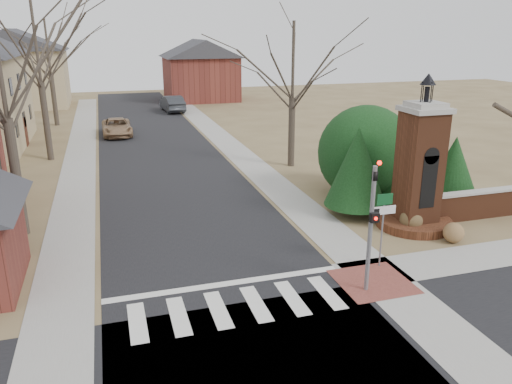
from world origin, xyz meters
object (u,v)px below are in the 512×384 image
object	(u,v)px
traffic_signal_pole	(372,216)
distant_car	(172,104)
sign_post	(383,216)
brick_gate_monument	(418,178)
pickup_truck	(117,127)

from	to	relation	value
traffic_signal_pole	distant_car	xyz separation A→B (m)	(-0.90, 39.16, -1.76)
traffic_signal_pole	sign_post	world-z (taller)	traffic_signal_pole
traffic_signal_pole	distant_car	bearing A→B (deg)	91.32
sign_post	distant_car	world-z (taller)	sign_post
traffic_signal_pole	brick_gate_monument	distance (m)	6.47
brick_gate_monument	distant_car	distance (m)	35.21
brick_gate_monument	pickup_truck	size ratio (longest dim) A/B	1.34
pickup_truck	brick_gate_monument	bearing A→B (deg)	-64.78
pickup_truck	distant_car	distance (m)	12.47
traffic_signal_pole	pickup_truck	size ratio (longest dim) A/B	0.93
pickup_truck	traffic_signal_pole	bearing A→B (deg)	-77.04
sign_post	pickup_truck	bearing A→B (deg)	106.88
traffic_signal_pole	brick_gate_monument	bearing A→B (deg)	43.24
sign_post	brick_gate_monument	bearing A→B (deg)	41.42
pickup_truck	distant_car	xyz separation A→B (m)	(5.93, 10.97, 0.16)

